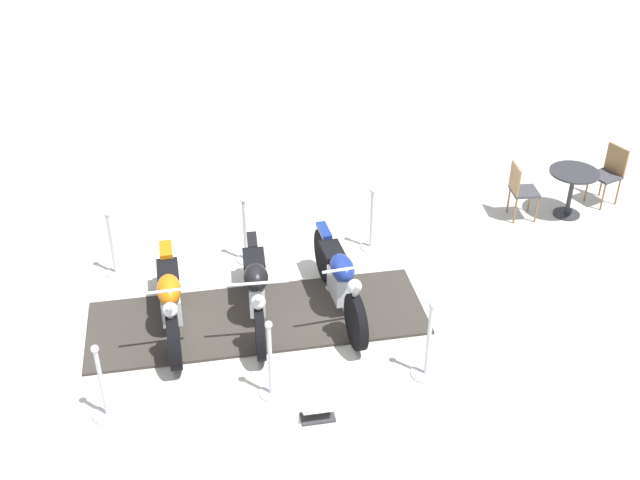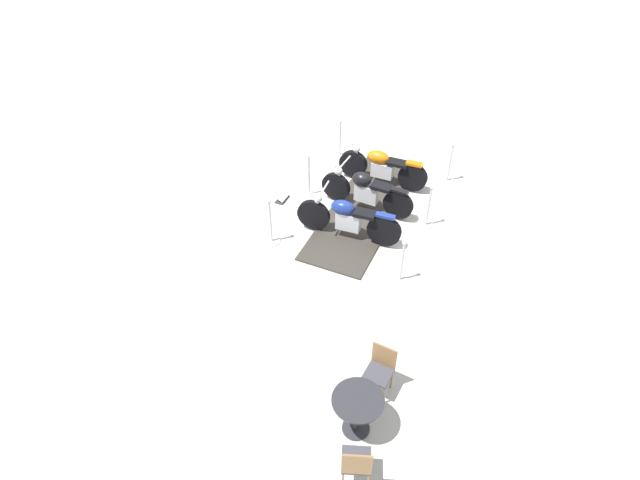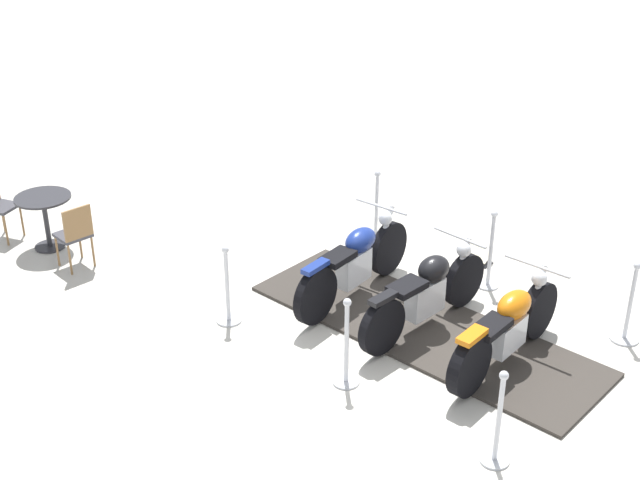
% 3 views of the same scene
% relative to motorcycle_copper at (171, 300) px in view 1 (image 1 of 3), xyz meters
% --- Properties ---
extents(ground_plane, '(80.00, 80.00, 0.00)m').
position_rel_motorcycle_copper_xyz_m(ground_plane, '(0.01, -1.08, -0.49)').
color(ground_plane, beige).
extents(display_platform, '(1.49, 4.38, 0.04)m').
position_rel_motorcycle_copper_xyz_m(display_platform, '(0.01, -1.08, -0.47)').
color(display_platform, '#38332D').
rests_on(display_platform, ground_plane).
extents(motorcycle_copper, '(2.14, 0.80, 0.99)m').
position_rel_motorcycle_copper_xyz_m(motorcycle_copper, '(0.00, 0.00, 0.00)').
color(motorcycle_copper, black).
rests_on(motorcycle_copper, display_platform).
extents(motorcycle_black, '(2.17, 0.75, 0.99)m').
position_rel_motorcycle_copper_xyz_m(motorcycle_black, '(-0.02, -1.08, 0.02)').
color(motorcycle_black, black).
rests_on(motorcycle_black, display_platform).
extents(motorcycle_navy, '(2.25, 0.75, 1.04)m').
position_rel_motorcycle_copper_xyz_m(motorcycle_navy, '(-0.04, -2.16, 0.03)').
color(motorcycle_navy, black).
rests_on(motorcycle_navy, display_platform).
extents(stanchion_right_rear, '(0.36, 0.36, 1.09)m').
position_rel_motorcycle_copper_xyz_m(stanchion_right_rear, '(-1.43, -2.91, -0.16)').
color(stanchion_right_rear, silver).
rests_on(stanchion_right_rear, ground_plane).
extents(stanchion_right_mid, '(0.28, 0.28, 1.07)m').
position_rel_motorcycle_copper_xyz_m(stanchion_right_mid, '(-1.40, -1.06, -0.10)').
color(stanchion_right_mid, silver).
rests_on(stanchion_right_mid, ground_plane).
extents(stanchion_left_front, '(0.29, 0.29, 1.03)m').
position_rel_motorcycle_copper_xyz_m(stanchion_left_front, '(1.44, 0.75, -0.13)').
color(stanchion_left_front, silver).
rests_on(stanchion_left_front, ground_plane).
extents(stanchion_left_mid, '(0.29, 0.29, 1.05)m').
position_rel_motorcycle_copper_xyz_m(stanchion_left_mid, '(1.41, -1.10, -0.12)').
color(stanchion_left_mid, silver).
rests_on(stanchion_left_mid, ground_plane).
extents(stanchion_left_rear, '(0.31, 0.31, 1.01)m').
position_rel_motorcycle_copper_xyz_m(stanchion_left_rear, '(1.38, -2.95, -0.15)').
color(stanchion_left_rear, silver).
rests_on(stanchion_left_rear, ground_plane).
extents(stanchion_right_front, '(0.34, 0.34, 1.02)m').
position_rel_motorcycle_copper_xyz_m(stanchion_right_front, '(-1.36, 0.80, -0.18)').
color(stanchion_right_front, silver).
rests_on(stanchion_right_front, ground_plane).
extents(info_placard, '(0.21, 0.39, 0.18)m').
position_rel_motorcycle_copper_xyz_m(info_placard, '(-1.88, -1.51, -0.43)').
color(info_placard, '#333338').
rests_on(info_placard, ground_plane).
extents(cafe_table, '(0.76, 0.76, 0.77)m').
position_rel_motorcycle_copper_xyz_m(cafe_table, '(1.69, -6.25, 0.09)').
color(cafe_table, '#2D2D33').
rests_on(cafe_table, ground_plane).
extents(cafe_chair_near_table, '(0.51, 0.51, 0.96)m').
position_rel_motorcycle_copper_xyz_m(cafe_chair_near_table, '(1.96, -7.03, 0.07)').
color(cafe_chair_near_table, olive).
rests_on(cafe_chair_near_table, ground_plane).
extents(cafe_chair_across_table, '(0.44, 0.44, 0.91)m').
position_rel_motorcycle_copper_xyz_m(cafe_chair_across_table, '(1.77, -5.43, 0.04)').
color(cafe_chair_across_table, olive).
rests_on(cafe_chair_across_table, ground_plane).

